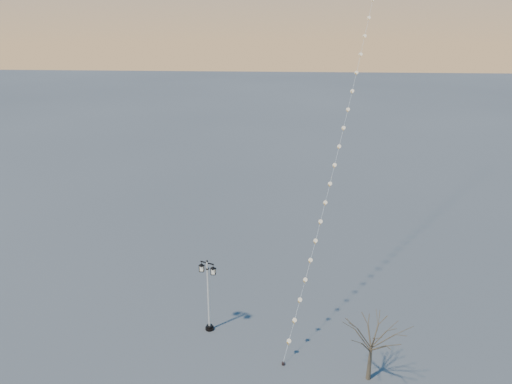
{
  "coord_description": "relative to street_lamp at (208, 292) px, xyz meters",
  "views": [
    {
      "loc": [
        2.18,
        -22.06,
        18.58
      ],
      "look_at": [
        0.38,
        5.07,
        8.69
      ],
      "focal_mm": 34.35,
      "sensor_mm": 36.0,
      "label": 1
    }
  ],
  "objects": [
    {
      "name": "ground",
      "position": [
        2.43,
        -3.55,
        -2.69
      ],
      "size": [
        300.0,
        300.0,
        0.0
      ],
      "primitive_type": "plane",
      "color": "#494A4A",
      "rests_on": "ground"
    },
    {
      "name": "street_lamp",
      "position": [
        0.0,
        0.0,
        0.0
      ],
      "size": [
        1.17,
        0.74,
        4.86
      ],
      "rotation": [
        0.0,
        0.0,
        -0.4
      ],
      "color": "black",
      "rests_on": "ground"
    },
    {
      "name": "bare_tree",
      "position": [
        9.26,
        -3.81,
        0.08
      ],
      "size": [
        2.41,
        2.41,
        4.0
      ],
      "rotation": [
        0.0,
        0.0,
        0.1
      ],
      "color": "#4D412F",
      "rests_on": "ground"
    },
    {
      "name": "kite_train",
      "position": [
        9.5,
        9.63,
        15.49
      ],
      "size": [
        10.3,
        25.87,
        36.63
      ],
      "rotation": [
        0.0,
        0.0,
        0.43
      ],
      "color": "black",
      "rests_on": "ground"
    }
  ]
}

